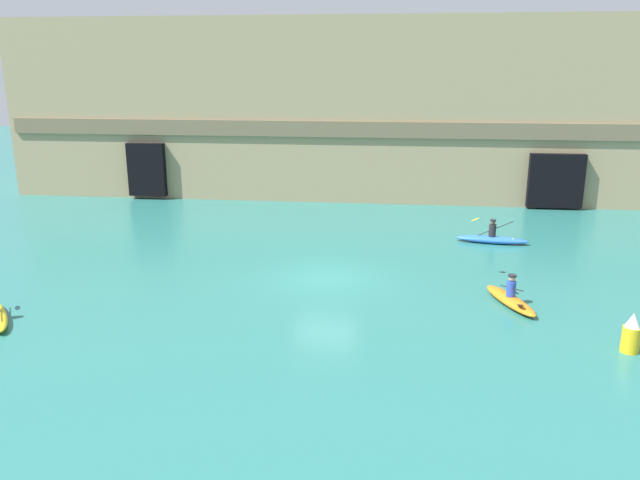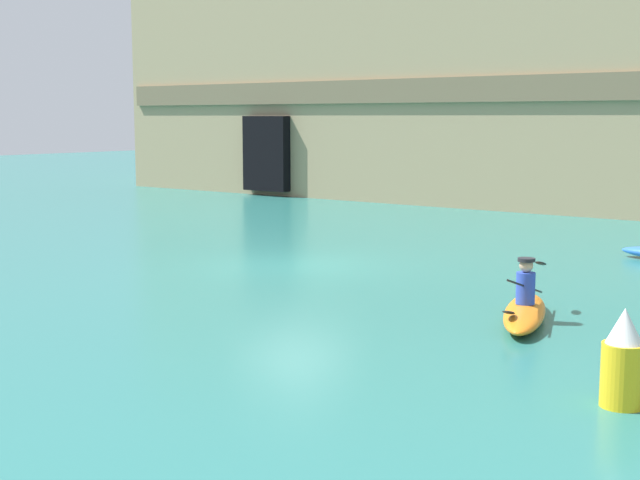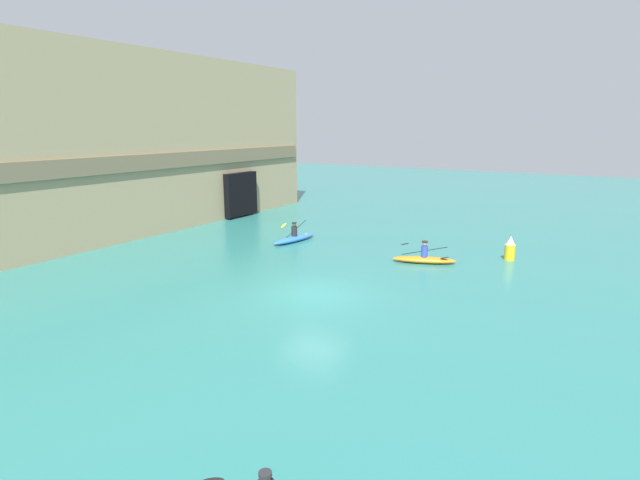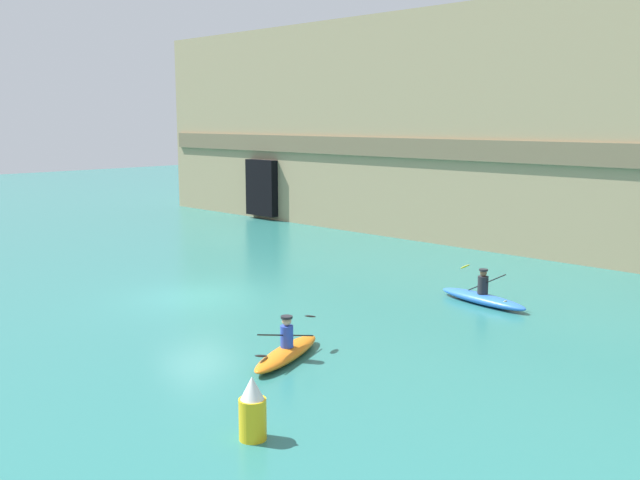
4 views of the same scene
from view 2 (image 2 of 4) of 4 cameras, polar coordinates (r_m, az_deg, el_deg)
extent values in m
plane|color=#28706B|center=(21.19, -1.60, -1.66)|extent=(120.00, 120.00, 0.00)
cube|color=#9E8966|center=(36.85, 14.89, 10.80)|extent=(41.91, 6.89, 11.10)
cube|color=brown|center=(33.61, 12.50, 9.46)|extent=(41.07, 0.24, 0.95)
cube|color=black|center=(40.07, -3.36, 5.55)|extent=(2.39, 0.70, 3.33)
ellipsoid|color=orange|center=(15.79, 12.97, -4.57)|extent=(1.74, 3.16, 0.32)
cylinder|color=#2D47B7|center=(15.70, 13.02, -3.02)|extent=(0.32, 0.32, 0.55)
sphere|color=tan|center=(15.64, 13.06, -1.60)|extent=(0.24, 0.24, 0.24)
cylinder|color=#232328|center=(15.62, 13.07, -1.24)|extent=(0.30, 0.30, 0.06)
cylinder|color=black|center=(15.70, 13.02, -2.92)|extent=(0.40, 2.20, 0.62)
ellipsoid|color=black|center=(14.81, 11.98, -4.56)|extent=(0.25, 0.46, 0.16)
ellipsoid|color=black|center=(16.60, 13.94, -1.46)|extent=(0.25, 0.46, 0.16)
cylinder|color=yellow|center=(11.56, 18.78, -8.19)|extent=(0.52, 0.52, 0.79)
cone|color=white|center=(11.41, 18.92, -5.21)|extent=(0.45, 0.45, 0.44)
camera|label=1|loc=(13.72, -90.35, 20.12)|focal=35.00mm
camera|label=3|loc=(30.19, -41.87, 11.96)|focal=28.00mm
camera|label=4|loc=(7.21, 107.74, 17.30)|focal=40.00mm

